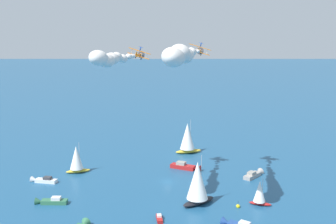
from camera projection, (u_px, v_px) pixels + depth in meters
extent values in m
plane|color=#1E517A|center=(167.00, 182.00, 127.80)|extent=(2000.00, 2000.00, 0.00)
ellipsoid|color=black|center=(199.00, 201.00, 110.25)|extent=(3.89, 11.07, 1.52)
cylinder|color=#B2B2B7|center=(201.00, 177.00, 109.47)|extent=(0.14, 0.14, 12.49)
cone|color=white|center=(197.00, 180.00, 108.79)|extent=(6.43, 6.43, 10.62)
cone|color=#23478C|center=(226.00, 222.00, 98.02)|extent=(2.38, 2.73, 2.35)
cube|color=silver|center=(245.00, 224.00, 94.94)|extent=(2.94, 2.43, 0.88)
cube|color=#33704C|center=(54.00, 202.00, 110.53)|extent=(6.53, 6.90, 1.15)
cone|color=#33704C|center=(39.00, 202.00, 110.61)|extent=(2.95, 2.91, 2.30)
cube|color=silver|center=(56.00, 198.00, 110.34)|extent=(3.06, 3.11, 0.86)
cube|color=#B21E1E|center=(183.00, 167.00, 140.79)|extent=(9.32, 6.17, 1.43)
cone|color=#B21E1E|center=(197.00, 169.00, 138.46)|extent=(3.23, 3.53, 2.86)
cube|color=gray|center=(181.00, 163.00, 140.85)|extent=(3.77, 3.34, 1.07)
cube|color=#9E9993|center=(252.00, 176.00, 131.72)|extent=(3.56, 8.04, 1.24)
cone|color=#9E9993|center=(259.00, 172.00, 135.25)|extent=(2.74, 2.32, 2.48)
cube|color=gray|center=(252.00, 173.00, 131.10)|extent=(2.35, 2.97, 0.93)
ellipsoid|color=gold|center=(78.00, 171.00, 136.78)|extent=(5.31, 8.57, 1.16)
cylinder|color=#B2B2B7|center=(79.00, 156.00, 136.02)|extent=(0.14, 0.14, 9.56)
cone|color=white|center=(76.00, 157.00, 135.78)|extent=(5.96, 5.96, 8.13)
cone|color=#33704C|center=(84.00, 224.00, 96.98)|extent=(3.16, 3.03, 2.48)
ellipsoid|color=gold|center=(188.00, 151.00, 160.51)|extent=(7.24, 11.14, 1.52)
cylinder|color=#B2B2B7|center=(191.00, 134.00, 159.49)|extent=(0.14, 0.14, 12.48)
cone|color=white|center=(187.00, 136.00, 159.22)|extent=(7.90, 7.90, 10.61)
cube|color=#B21E1E|center=(159.00, 218.00, 100.69)|extent=(4.42, 3.65, 0.70)
cone|color=#B21E1E|center=(160.00, 223.00, 98.05)|extent=(1.73, 1.80, 1.41)
cube|color=silver|center=(159.00, 216.00, 100.90)|extent=(1.91, 1.80, 0.53)
cube|color=white|center=(46.00, 181.00, 127.10)|extent=(7.01, 6.03, 1.13)
cone|color=white|center=(34.00, 180.00, 128.01)|extent=(2.80, 2.89, 2.26)
cube|color=#38383D|center=(48.00, 178.00, 126.81)|extent=(3.06, 2.92, 0.85)
ellipsoid|color=#B21E1E|center=(260.00, 204.00, 109.65)|extent=(6.13, 4.62, 0.86)
cylinder|color=#B2B2B7|center=(262.00, 190.00, 108.80)|extent=(0.14, 0.14, 7.04)
cone|color=white|center=(260.00, 191.00, 109.10)|extent=(4.62, 4.62, 5.99)
sphere|color=yellow|center=(238.00, 206.00, 107.99)|extent=(1.10, 1.10, 1.10)
cylinder|color=black|center=(238.00, 203.00, 107.81)|extent=(0.08, 0.08, 1.00)
cylinder|color=orange|center=(138.00, 55.00, 122.33)|extent=(4.79, 5.75, 1.11)
cylinder|color=white|center=(141.00, 55.00, 125.13)|extent=(1.35, 1.24, 1.25)
cylinder|color=#4C4C51|center=(141.00, 55.00, 125.54)|extent=(2.29, 1.78, 2.85)
cube|color=orange|center=(138.00, 56.00, 122.69)|extent=(6.30, 5.27, 2.11)
cube|color=orange|center=(140.00, 51.00, 122.32)|extent=(6.30, 5.27, 2.11)
cylinder|color=white|center=(132.00, 51.00, 122.85)|extent=(0.49, 0.41, 1.58)
cylinder|color=white|center=(136.00, 53.00, 122.63)|extent=(0.49, 0.41, 1.58)
cylinder|color=white|center=(142.00, 54.00, 122.38)|extent=(0.49, 0.41, 1.58)
cylinder|color=white|center=(147.00, 56.00, 122.15)|extent=(0.49, 0.41, 1.58)
cube|color=orange|center=(136.00, 54.00, 119.46)|extent=(1.01, 1.13, 1.18)
cube|color=orange|center=(136.00, 56.00, 119.59)|extent=(2.47, 2.19, 0.77)
cylinder|color=black|center=(136.00, 57.00, 123.46)|extent=(0.59, 0.65, 0.61)
cylinder|color=black|center=(141.00, 59.00, 123.21)|extent=(0.59, 0.65, 0.61)
cylinder|color=#262628|center=(140.00, 50.00, 122.22)|extent=(0.31, 0.26, 0.89)
cylinder|color=#1E4CB2|center=(140.00, 49.00, 122.23)|extent=(0.35, 0.31, 0.79)
cylinder|color=#1E4CB2|center=(140.00, 50.00, 122.20)|extent=(0.35, 0.31, 0.79)
cube|color=#1E4CB2|center=(141.00, 48.00, 122.07)|extent=(0.50, 0.45, 0.59)
sphere|color=tan|center=(141.00, 46.00, 121.98)|extent=(0.21, 0.21, 0.21)
cylinder|color=#1E4CB2|center=(139.00, 47.00, 122.11)|extent=(0.52, 0.43, 0.25)
cylinder|color=#1E4CB2|center=(142.00, 48.00, 121.98)|extent=(0.52, 0.43, 0.25)
ellipsoid|color=silver|center=(134.00, 56.00, 117.80)|extent=(1.98, 1.99, 1.27)
ellipsoid|color=silver|center=(132.00, 56.00, 114.79)|extent=(2.66, 2.68, 1.67)
ellipsoid|color=silver|center=(129.00, 56.00, 111.83)|extent=(3.45, 3.53, 2.08)
ellipsoid|color=silver|center=(123.00, 58.00, 109.08)|extent=(3.68, 3.73, 2.30)
ellipsoid|color=silver|center=(123.00, 59.00, 105.98)|extent=(4.79, 4.89, 2.89)
ellipsoid|color=silver|center=(117.00, 57.00, 103.04)|extent=(4.98, 5.07, 3.04)
ellipsoid|color=silver|center=(113.00, 58.00, 100.14)|extent=(5.77, 5.90, 3.48)
ellipsoid|color=silver|center=(112.00, 59.00, 97.02)|extent=(6.33, 6.48, 3.80)
ellipsoid|color=silver|center=(106.00, 60.00, 94.20)|extent=(6.99, 7.15, 4.21)
ellipsoid|color=silver|center=(98.00, 58.00, 91.28)|extent=(7.74, 7.93, 4.62)
cylinder|color=orange|center=(199.00, 51.00, 122.25)|extent=(4.79, 5.75, 1.11)
cylinder|color=white|center=(200.00, 51.00, 125.04)|extent=(1.35, 1.24, 1.25)
cylinder|color=#4C4C51|center=(200.00, 51.00, 125.45)|extent=(2.29, 1.78, 2.85)
cube|color=orange|center=(199.00, 52.00, 122.60)|extent=(6.30, 5.27, 2.11)
cube|color=orange|center=(200.00, 47.00, 122.23)|extent=(6.30, 5.27, 2.11)
cylinder|color=white|center=(192.00, 47.00, 122.77)|extent=(0.49, 0.41, 1.58)
cylinder|color=white|center=(197.00, 49.00, 122.54)|extent=(0.49, 0.41, 1.58)
cylinder|color=white|center=(202.00, 50.00, 122.29)|extent=(0.49, 0.41, 1.58)
cylinder|color=white|center=(207.00, 52.00, 122.06)|extent=(0.49, 0.41, 1.58)
cube|color=orange|center=(198.00, 50.00, 119.38)|extent=(1.01, 1.13, 1.18)
cube|color=orange|center=(198.00, 51.00, 119.50)|extent=(2.47, 2.19, 0.77)
cylinder|color=black|center=(196.00, 53.00, 123.37)|extent=(0.59, 0.65, 0.61)
cylinder|color=black|center=(201.00, 55.00, 123.12)|extent=(0.59, 0.65, 0.61)
cylinder|color=#262628|center=(201.00, 46.00, 122.13)|extent=(0.31, 0.26, 0.89)
cylinder|color=#1E4CB2|center=(200.00, 46.00, 122.14)|extent=(0.35, 0.31, 0.79)
cylinder|color=#1E4CB2|center=(201.00, 46.00, 122.12)|extent=(0.35, 0.31, 0.79)
cube|color=#1E4CB2|center=(201.00, 44.00, 121.98)|extent=(0.50, 0.45, 0.59)
sphere|color=brown|center=(202.00, 42.00, 121.90)|extent=(0.21, 0.21, 0.21)
cylinder|color=#1E4CB2|center=(200.00, 43.00, 122.02)|extent=(0.52, 0.43, 0.25)
cylinder|color=#1E4CB2|center=(203.00, 44.00, 121.89)|extent=(0.52, 0.43, 0.25)
ellipsoid|color=silver|center=(198.00, 51.00, 117.61)|extent=(2.47, 2.58, 1.37)
ellipsoid|color=silver|center=(194.00, 51.00, 114.78)|extent=(2.58, 2.62, 1.61)
ellipsoid|color=silver|center=(193.00, 53.00, 111.88)|extent=(2.99, 3.04, 1.85)
ellipsoid|color=silver|center=(192.00, 51.00, 108.84)|extent=(4.06, 4.22, 2.29)
ellipsoid|color=silver|center=(191.00, 52.00, 105.84)|extent=(4.55, 4.58, 2.90)
ellipsoid|color=silver|center=(189.00, 54.00, 103.02)|extent=(4.71, 4.72, 3.06)
ellipsoid|color=silver|center=(187.00, 55.00, 100.09)|extent=(5.48, 5.52, 3.48)
ellipsoid|color=silver|center=(186.00, 53.00, 97.03)|extent=(6.80, 7.08, 3.82)
ellipsoid|color=silver|center=(185.00, 55.00, 94.06)|extent=(7.41, 7.64, 4.31)
ellipsoid|color=silver|center=(184.00, 55.00, 91.10)|extent=(7.58, 7.68, 4.73)
ellipsoid|color=silver|center=(180.00, 53.00, 88.11)|extent=(8.51, 8.65, 5.24)
ellipsoid|color=silver|center=(173.00, 57.00, 85.50)|extent=(9.96, 10.38, 5.56)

